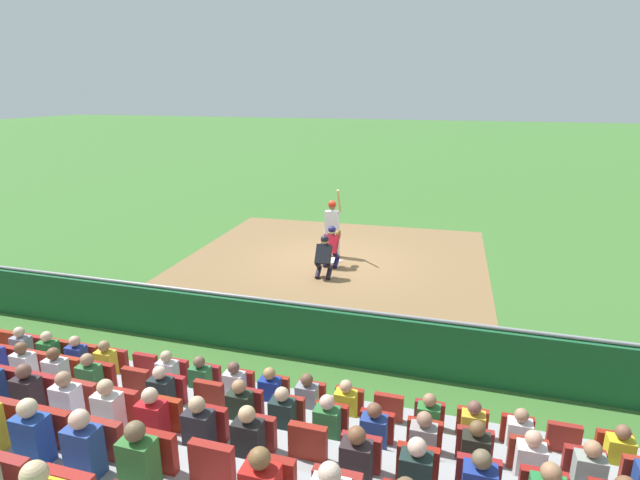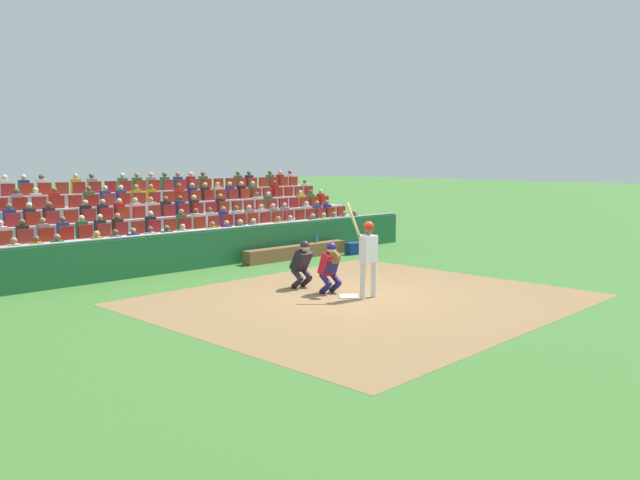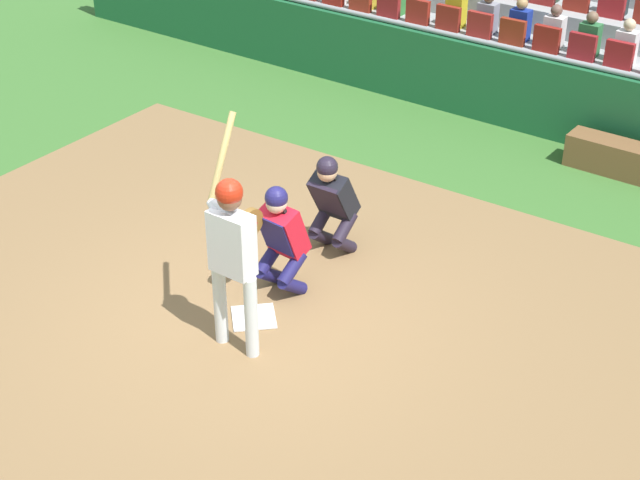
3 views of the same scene
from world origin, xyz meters
name	(u,v)px [view 2 (image 2 of 3)]	position (x,y,z in m)	size (l,w,h in m)	color
ground_plane	(349,297)	(0.00, 0.00, 0.00)	(160.00, 160.00, 0.00)	#3B6B2C
infield_dirt_patch	(364,300)	(0.00, 0.50, 0.00)	(9.41, 8.27, 0.01)	olive
home_plate_marker	(349,296)	(0.00, 0.00, 0.02)	(0.44, 0.44, 0.02)	white
batter_at_plate	(368,250)	(-0.17, 0.46, 1.16)	(0.59, 0.59, 2.29)	silver
catcher_crouching	(330,265)	(0.08, -0.54, 0.72)	(0.48, 0.72, 1.30)	#1E1A52
home_plate_umpire	(302,262)	(0.12, -1.52, 0.69)	(0.47, 0.50, 1.26)	#231B2B
dugout_wall	(208,249)	(0.00, -5.95, 0.57)	(17.71, 0.24, 1.19)	#1B5931
dugout_bench	(297,252)	(-3.17, -5.40, 0.22)	(4.27, 0.40, 0.44)	brown
water_bottle_on_bench	(317,239)	(-4.17, -5.48, 0.56)	(0.07, 0.07, 0.25)	blue
equipment_duffel_bag	(356,248)	(-5.33, -4.69, 0.21)	(0.76, 0.36, 0.41)	navy
bleacher_stand	(129,229)	(0.00, -10.94, 0.80)	(19.95, 5.18, 2.78)	#979A9C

